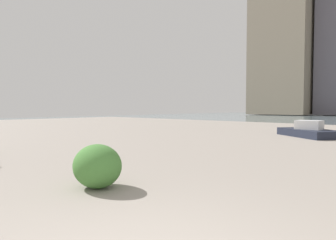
{
  "coord_description": "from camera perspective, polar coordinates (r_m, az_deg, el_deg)",
  "views": [
    {
      "loc": [
        -1.73,
        1.52,
        1.5
      ],
      "look_at": [
        6.42,
        -7.28,
        0.97
      ],
      "focal_mm": 31.06,
      "sensor_mm": 36.0,
      "label": 1
    }
  ],
  "objects": [
    {
      "name": "shrub_low",
      "position": [
        5.6,
        -13.69,
        -8.77
      ],
      "size": [
        0.96,
        0.86,
        0.81
      ],
      "color": "#477F38",
      "rests_on": "ground"
    },
    {
      "name": "building_annex",
      "position": [
        69.72,
        21.91,
        16.62
      ],
      "size": [
        11.86,
        11.0,
        37.38
      ],
      "color": "gray",
      "rests_on": "ground"
    },
    {
      "name": "boat",
      "position": [
        16.4,
        25.92,
        -2.22
      ],
      "size": [
        3.53,
        3.17,
        0.95
      ],
      "color": "#1E2333",
      "rests_on": "ground"
    }
  ]
}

